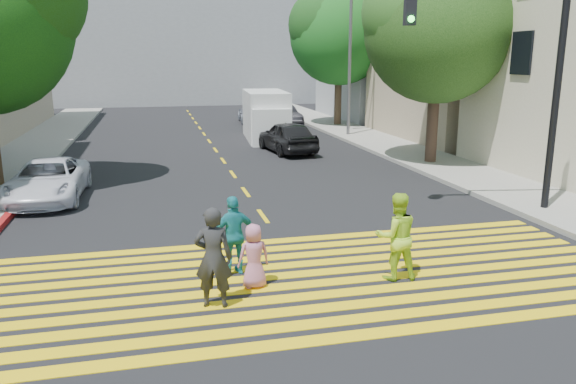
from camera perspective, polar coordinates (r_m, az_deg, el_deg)
name	(u,v)px	position (r m, az deg, el deg)	size (l,w,h in m)	color
ground	(327,305)	(10.31, 3.98, -11.42)	(120.00, 120.00, 0.00)	black
sidewalk_left	(42,143)	(31.70, -23.72, 4.61)	(3.00, 40.00, 0.15)	gray
sidewalk_right	(405,152)	(26.81, 11.77, 4.05)	(3.00, 60.00, 0.15)	gray
crosswalk	(308,279)	(11.43, 2.05, -8.79)	(13.40, 5.30, 0.01)	yellow
lane_line	(206,137)	(31.83, -8.28, 5.51)	(0.12, 34.40, 0.01)	yellow
building_right_tan	(488,45)	(33.14, 19.69, 13.86)	(10.00, 10.00, 10.00)	tan
building_right_grey	(402,48)	(42.82, 11.48, 14.10)	(10.00, 10.00, 10.00)	gray
backdrop_block	(179,40)	(57.00, -11.02, 14.91)	(30.00, 8.00, 12.00)	gray
tree_right_near	(440,20)	(23.82, 15.22, 16.47)	(7.30, 6.96, 8.52)	#402A1E
tree_right_far	(340,30)	(36.59, 5.35, 16.10)	(7.03, 6.47, 8.96)	#382718
pedestrian_man	(213,258)	(9.99, -7.59, -6.63)	(0.67, 0.44, 1.84)	#272728
pedestrian_woman	(396,236)	(11.36, 10.95, -4.43)	(0.86, 0.67, 1.77)	#B1E12E
pedestrian_child	(254,256)	(10.84, -3.50, -6.51)	(0.62, 0.40, 1.27)	#BC6D8D
pedestrian_extra	(234,235)	(11.48, -5.48, -4.41)	(0.96, 0.40, 1.64)	teal
white_sedan	(48,180)	(18.98, -23.22, 1.12)	(2.09, 4.54, 1.26)	white
dark_car_near	(287,137)	(26.38, -0.08, 5.64)	(1.75, 4.35, 1.48)	black
silver_car	(252,114)	(38.89, -3.72, 7.94)	(1.69, 4.15, 1.20)	#A4A9BA
dark_car_parked	(283,115)	(37.11, -0.48, 7.79)	(1.40, 4.01, 1.32)	black
white_van	(266,117)	(30.48, -2.23, 7.62)	(2.48, 5.65, 2.60)	silver
traffic_signal	(516,60)	(16.70, 22.18, 12.34)	(4.47, 1.03, 6.62)	black
street_lamp	(347,35)	(31.58, 6.02, 15.58)	(2.18, 0.50, 9.65)	slate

